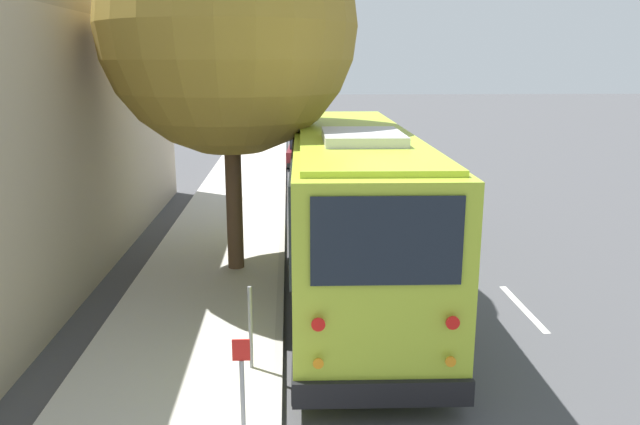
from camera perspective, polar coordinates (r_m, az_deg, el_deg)
The scene contains 11 objects.
ground_plane at distance 14.20m, azimuth 4.89°, elevation -5.91°, with size 160.00×160.00×0.00m, color #474749.
sidewalk_slab at distance 14.17m, azimuth -10.16°, elevation -5.81°, with size 80.00×3.09×0.15m, color beige.
curb_strip at distance 14.05m, azimuth -3.58°, elevation -5.78°, with size 80.00×0.14×0.15m, color #AAA69D.
shuttle_bus at distance 12.95m, azimuth 3.00°, elevation 1.04°, with size 10.61×2.66×3.56m.
parked_sedan_tan at distance 23.45m, azimuth -0.27°, elevation 3.53°, with size 4.38×1.82×1.33m.
parked_sedan_maroon at distance 29.74m, azimuth -1.29°, elevation 5.68°, with size 4.66×1.89×1.33m.
street_tree at distance 13.94m, azimuth -8.38°, elevation 18.08°, with size 5.46×5.46×8.88m.
sign_post_near at distance 8.10m, azimuth -7.12°, elevation -15.43°, with size 0.06×0.22×1.29m.
sign_post_far at distance 9.68m, azimuth -6.37°, elevation -10.42°, with size 0.06×0.06×1.32m.
lane_stripe_mid at distance 13.09m, azimuth 18.05°, elevation -8.28°, with size 2.40×0.14×0.01m, color silver.
lane_stripe_ahead at distance 18.52m, azimuth 11.57°, elevation -1.46°, with size 2.40×0.14×0.01m, color silver.
Camera 1 is at (-13.25, 1.87, 4.74)m, focal length 35.00 mm.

